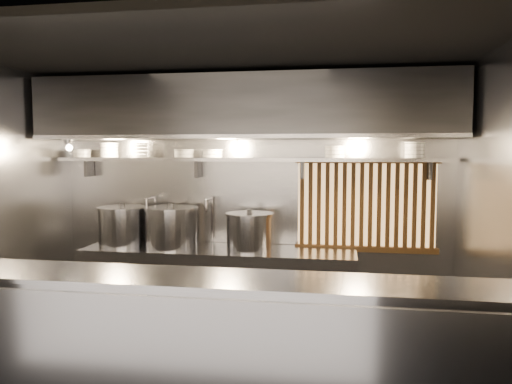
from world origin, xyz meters
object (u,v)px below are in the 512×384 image
(heat_lamp, at_px, (68,142))
(stock_pot_mid, at_px, (123,226))
(pendant_bulb, at_px, (237,152))
(stock_pot_right, at_px, (250,231))
(stock_pot_left, at_px, (171,227))

(heat_lamp, height_order, stock_pot_mid, heat_lamp)
(heat_lamp, distance_m, pendant_bulb, 1.83)
(heat_lamp, bearing_deg, stock_pot_mid, 33.04)
(stock_pot_right, bearing_deg, stock_pot_mid, 178.19)
(pendant_bulb, height_order, stock_pot_right, pendant_bulb)
(heat_lamp, distance_m, stock_pot_right, 2.19)
(stock_pot_mid, bearing_deg, pendant_bulb, 1.90)
(pendant_bulb, distance_m, stock_pot_left, 1.11)
(heat_lamp, height_order, stock_pot_left, heat_lamp)
(heat_lamp, height_order, pendant_bulb, heat_lamp)
(pendant_bulb, bearing_deg, stock_pot_right, -30.36)
(stock_pot_left, relative_size, stock_pot_mid, 0.90)
(stock_pot_left, height_order, stock_pot_right, stock_pot_left)
(heat_lamp, distance_m, stock_pot_mid, 1.10)
(heat_lamp, relative_size, pendant_bulb, 1.87)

